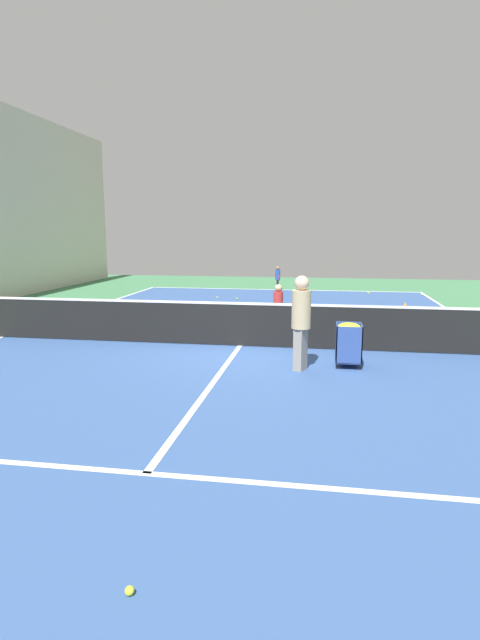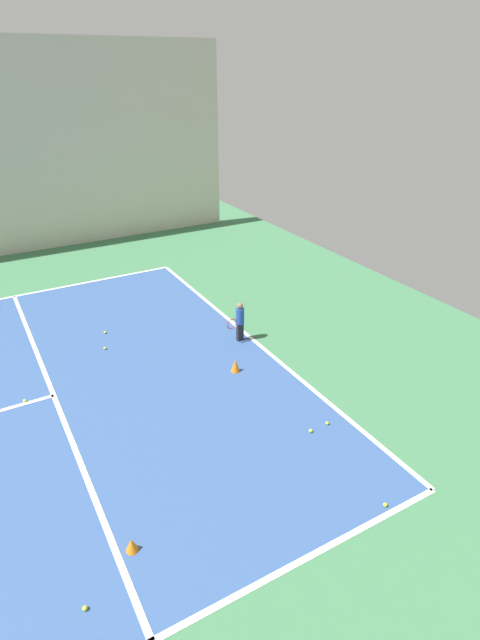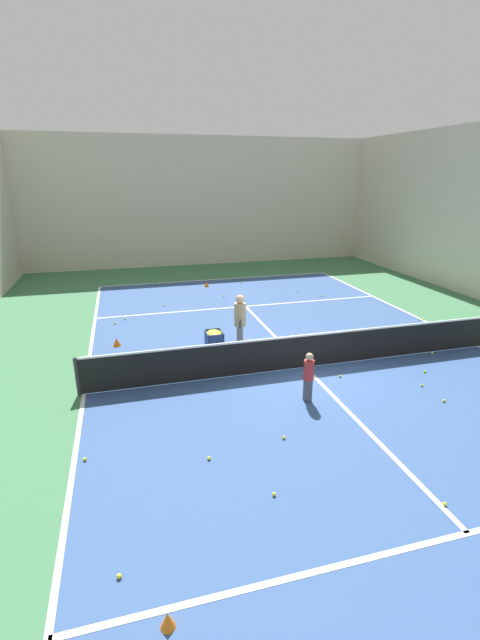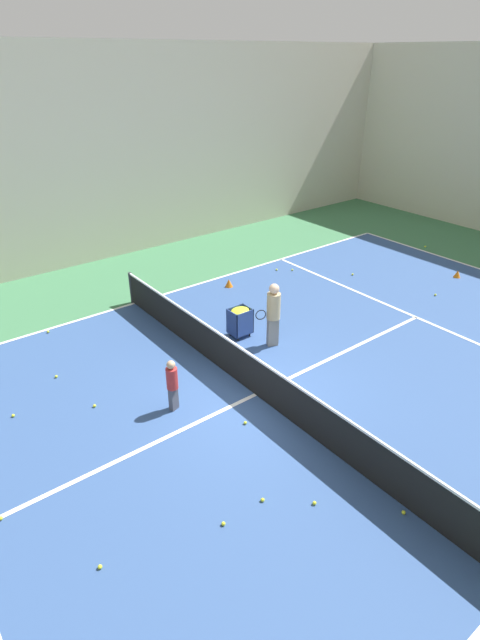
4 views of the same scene
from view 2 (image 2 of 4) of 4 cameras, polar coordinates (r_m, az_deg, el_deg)
line_baseline_near at (r=12.96m, az=1.43°, el=-2.21°), size 11.85×0.10×0.00m
line_service_near at (r=11.60m, az=-20.52°, el=-8.08°), size 11.85×0.10×0.00m
player_near_baseline at (r=12.63m, az=-0.05°, el=0.07°), size 0.23×0.54×1.06m
training_cone_0 at (r=8.15m, az=-12.27°, el=-23.81°), size 0.19×0.19×0.23m
training_cone_2 at (r=11.59m, az=-0.53°, el=-5.19°), size 0.21×0.21×0.32m
tennis_ball_1 at (r=11.60m, az=-23.39°, el=-8.47°), size 0.07×0.07×0.07m
tennis_ball_2 at (r=13.69m, az=-15.17°, el=-1.38°), size 0.07×0.07×0.07m
tennis_ball_3 at (r=12.95m, az=-15.18°, el=-3.13°), size 0.07×0.07×0.07m
tennis_ball_9 at (r=10.00m, az=8.09°, el=-12.42°), size 0.07×0.07×0.07m
tennis_ball_19 at (r=7.80m, az=-17.31°, el=-28.93°), size 0.07×0.07×0.07m
tennis_ball_22 at (r=10.23m, az=9.94°, el=-11.54°), size 0.07×0.07×0.07m
tennis_ball_24 at (r=8.90m, az=16.27°, el=-19.60°), size 0.07×0.07×0.07m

